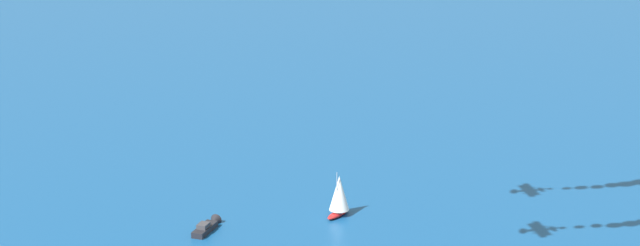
# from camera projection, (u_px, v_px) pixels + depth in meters

# --- Properties ---
(motorboat_far_port) EXTENTS (9.34, 3.84, 2.64)m
(motorboat_far_port) POSITION_uv_depth(u_px,v_px,m) (207.00, 227.00, 214.57)
(motorboat_far_port) COLOR black
(motorboat_far_port) RESTS_ON ground_plane
(sailboat_mid_cluster) EXTENTS (7.45, 4.31, 9.45)m
(sailboat_mid_cluster) POSITION_uv_depth(u_px,v_px,m) (339.00, 195.00, 220.93)
(sailboat_mid_cluster) COLOR #B21E1E
(sailboat_mid_cluster) RESTS_ON ground_plane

